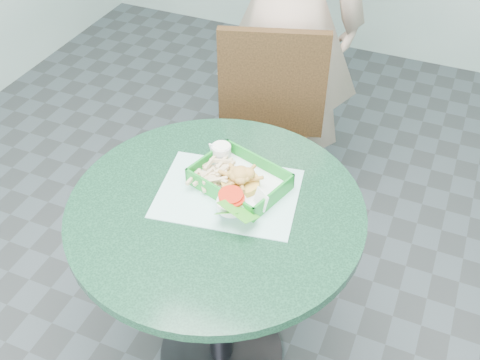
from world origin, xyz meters
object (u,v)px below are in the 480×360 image
at_px(food_basket, 240,187).
at_px(dining_chair, 261,134).
at_px(sauce_ramekin, 211,159).
at_px(cafe_table, 217,250).
at_px(crab_sandwich, 242,182).

bearing_deg(food_basket, dining_chair, 104.47).
bearing_deg(food_basket, sauce_ramekin, 157.40).
height_order(cafe_table, dining_chair, dining_chair).
bearing_deg(food_basket, cafe_table, -106.31).
bearing_deg(crab_sandwich, dining_chair, 105.37).
relative_size(crab_sandwich, sauce_ramekin, 1.87).
relative_size(cafe_table, sauce_ramekin, 14.20).
bearing_deg(cafe_table, crab_sandwich, 65.02).
bearing_deg(cafe_table, food_basket, 73.69).
relative_size(cafe_table, dining_chair, 0.91).
xyz_separation_m(crab_sandwich, sauce_ramekin, (-0.12, 0.06, 0.00)).
height_order(dining_chair, crab_sandwich, dining_chair).
bearing_deg(crab_sandwich, sauce_ramekin, 155.10).
height_order(cafe_table, sauce_ramekin, sauce_ramekin).
distance_m(dining_chair, sauce_ramekin, 0.58).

